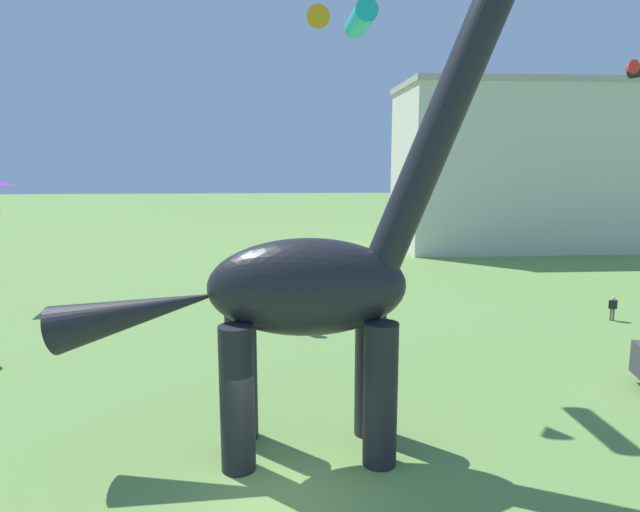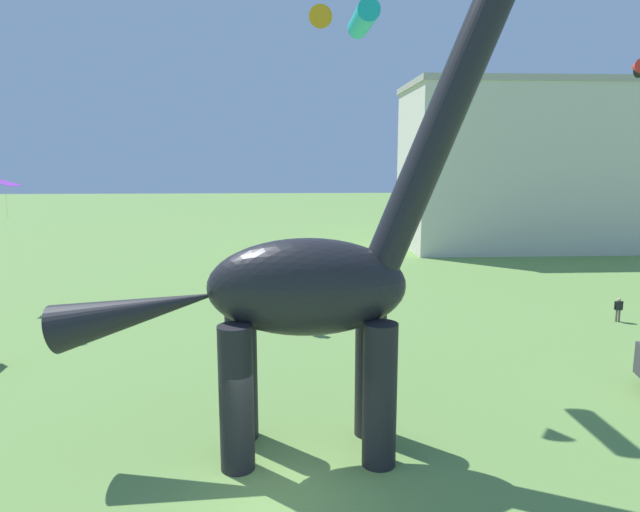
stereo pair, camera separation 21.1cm
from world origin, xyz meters
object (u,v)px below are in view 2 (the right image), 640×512
kite_trailing (354,19)px  person_watching_child (619,307)px  person_far_spectator (68,319)px  person_photographer (309,314)px  dinosaur_sculpture (305,287)px  kite_apex (5,183)px

kite_trailing → person_watching_child: bearing=20.8°
person_watching_child → person_far_spectator: size_ratio=0.76×
person_watching_child → kite_trailing: bearing=-55.0°
person_photographer → person_far_spectator: 10.34m
dinosaur_sculpture → person_photographer: size_ratio=8.21×
dinosaur_sculpture → person_watching_child: 19.43m
kite_trailing → kite_apex: 21.44m
dinosaur_sculpture → person_photographer: dinosaur_sculpture is taller
person_watching_child → kite_trailing: 18.49m
person_photographer → person_far_spectator: bearing=-145.0°
dinosaur_sculpture → kite_apex: 23.33m
person_far_spectator → kite_apex: bearing=-133.1°
kite_apex → person_watching_child: bearing=-10.9°
dinosaur_sculpture → kite_trailing: 10.29m
kite_trailing → kite_apex: (-17.39, 11.05, -5.96)m
kite_trailing → person_far_spectator: bearing=162.8°
person_far_spectator → person_photographer: bearing=101.6°
dinosaur_sculpture → kite_trailing: (1.90, 6.28, 7.92)m
dinosaur_sculpture → person_watching_child: bearing=27.0°
person_watching_child → person_photographer: person_photographer is taller
person_photographer → kite_trailing: bearing=-37.6°
dinosaur_sculpture → person_photographer: (0.50, 10.27, -3.55)m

